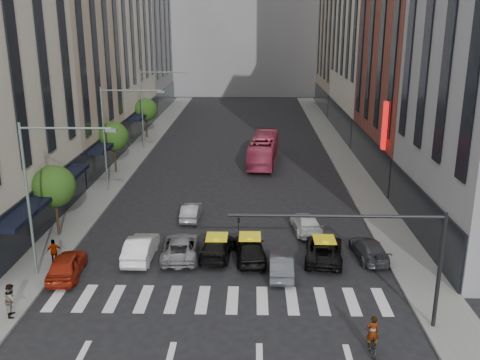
# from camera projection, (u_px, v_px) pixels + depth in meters

# --- Properties ---
(ground) EXTENTS (160.00, 160.00, 0.00)m
(ground) POSITION_uv_depth(u_px,v_px,m) (220.00, 314.00, 27.31)
(ground) COLOR black
(ground) RESTS_ON ground
(sidewalk_left) EXTENTS (3.00, 96.00, 0.15)m
(sidewalk_left) POSITION_uv_depth(u_px,v_px,m) (128.00, 162.00, 56.28)
(sidewalk_left) COLOR slate
(sidewalk_left) RESTS_ON ground
(sidewalk_right) EXTENTS (3.00, 96.00, 0.15)m
(sidewalk_right) POSITION_uv_depth(u_px,v_px,m) (347.00, 163.00, 55.74)
(sidewalk_right) COLOR slate
(sidewalk_right) RESTS_ON ground
(building_left_b) EXTENTS (8.00, 16.00, 24.00)m
(building_left_b) POSITION_uv_depth(u_px,v_px,m) (59.00, 46.00, 51.06)
(building_left_b) COLOR tan
(building_left_b) RESTS_ON ground
(building_left_d) EXTENTS (8.00, 18.00, 30.00)m
(building_left_d) POSITION_uv_depth(u_px,v_px,m) (138.00, 16.00, 85.62)
(building_left_d) COLOR gray
(building_left_d) RESTS_ON ground
(building_right_b) EXTENTS (8.00, 18.00, 26.00)m
(building_right_b) POSITION_uv_depth(u_px,v_px,m) (421.00, 36.00, 49.01)
(building_right_b) COLOR brown
(building_right_b) RESTS_ON ground
(building_right_d) EXTENTS (8.00, 18.00, 28.00)m
(building_right_d) POSITION_uv_depth(u_px,v_px,m) (350.00, 23.00, 85.10)
(building_right_d) COLOR tan
(building_right_d) RESTS_ON ground
(building_far) EXTENTS (30.00, 10.00, 36.00)m
(building_far) POSITION_uv_depth(u_px,v_px,m) (245.00, 0.00, 103.50)
(building_far) COLOR gray
(building_far) RESTS_ON ground
(tree_near) EXTENTS (2.88, 2.88, 4.95)m
(tree_near) POSITION_uv_depth(u_px,v_px,m) (54.00, 186.00, 36.11)
(tree_near) COLOR black
(tree_near) RESTS_ON sidewalk_left
(tree_mid) EXTENTS (2.88, 2.88, 4.95)m
(tree_mid) POSITION_uv_depth(u_px,v_px,m) (114.00, 137.00, 51.43)
(tree_mid) COLOR black
(tree_mid) RESTS_ON sidewalk_left
(tree_far) EXTENTS (2.88, 2.88, 4.95)m
(tree_far) POSITION_uv_depth(u_px,v_px,m) (146.00, 110.00, 66.75)
(tree_far) COLOR black
(tree_far) RESTS_ON sidewalk_left
(streetlamp_near) EXTENTS (5.38, 0.25, 9.00)m
(streetlamp_near) POSITION_uv_depth(u_px,v_px,m) (43.00, 180.00, 29.68)
(streetlamp_near) COLOR gray
(streetlamp_near) RESTS_ON sidewalk_left
(streetlamp_mid) EXTENTS (5.38, 0.25, 9.00)m
(streetlamp_mid) POSITION_uv_depth(u_px,v_px,m) (115.00, 125.00, 45.00)
(streetlamp_mid) COLOR gray
(streetlamp_mid) RESTS_ON sidewalk_left
(streetlamp_far) EXTENTS (5.38, 0.25, 9.00)m
(streetlamp_far) POSITION_uv_depth(u_px,v_px,m) (150.00, 99.00, 60.31)
(streetlamp_far) COLOR gray
(streetlamp_far) RESTS_ON sidewalk_left
(traffic_signal) EXTENTS (10.10, 0.20, 6.00)m
(traffic_signal) POSITION_uv_depth(u_px,v_px,m) (382.00, 243.00, 24.89)
(traffic_signal) COLOR black
(traffic_signal) RESTS_ON ground
(liberty_sign) EXTENTS (0.30, 0.70, 4.00)m
(liberty_sign) POSITION_uv_depth(u_px,v_px,m) (385.00, 126.00, 44.43)
(liberty_sign) COLOR red
(liberty_sign) RESTS_ON ground
(car_red) EXTENTS (2.11, 4.42, 1.46)m
(car_red) POSITION_uv_depth(u_px,v_px,m) (67.00, 265.00, 31.19)
(car_red) COLOR maroon
(car_red) RESTS_ON ground
(car_white_front) EXTENTS (1.64, 4.54, 1.49)m
(car_white_front) POSITION_uv_depth(u_px,v_px,m) (141.00, 248.00, 33.50)
(car_white_front) COLOR white
(car_white_front) RESTS_ON ground
(car_silver) EXTENTS (2.57, 5.05, 1.37)m
(car_silver) POSITION_uv_depth(u_px,v_px,m) (180.00, 247.00, 33.77)
(car_silver) COLOR gray
(car_silver) RESTS_ON ground
(taxi_left) EXTENTS (2.23, 4.69, 1.32)m
(taxi_left) POSITION_uv_depth(u_px,v_px,m) (217.00, 247.00, 33.81)
(taxi_left) COLOR black
(taxi_left) RESTS_ON ground
(taxi_center) EXTENTS (2.27, 4.70, 1.54)m
(taxi_center) POSITION_uv_depth(u_px,v_px,m) (250.00, 248.00, 33.34)
(taxi_center) COLOR black
(taxi_center) RESTS_ON ground
(car_grey_mid) EXTENTS (1.43, 3.95, 1.30)m
(car_grey_mid) POSITION_uv_depth(u_px,v_px,m) (281.00, 265.00, 31.39)
(car_grey_mid) COLOR #44464C
(car_grey_mid) RESTS_ON ground
(taxi_right) EXTENTS (2.86, 5.10, 1.35)m
(taxi_right) POSITION_uv_depth(u_px,v_px,m) (324.00, 250.00, 33.38)
(taxi_right) COLOR black
(taxi_right) RESTS_ON ground
(car_grey_curb) EXTENTS (2.12, 4.37, 1.23)m
(car_grey_curb) POSITION_uv_depth(u_px,v_px,m) (369.00, 249.00, 33.62)
(car_grey_curb) COLOR #38393E
(car_grey_curb) RESTS_ON ground
(car_row2_left) EXTENTS (1.37, 3.72, 1.21)m
(car_row2_left) POSITION_uv_depth(u_px,v_px,m) (191.00, 211.00, 40.24)
(car_row2_left) COLOR #9C9CA1
(car_row2_left) RESTS_ON ground
(car_row2_right) EXTENTS (2.23, 4.58, 1.29)m
(car_row2_right) POSITION_uv_depth(u_px,v_px,m) (306.00, 223.00, 37.84)
(car_row2_right) COLOR silver
(car_row2_right) RESTS_ON ground
(bus) EXTENTS (3.51, 10.72, 2.93)m
(bus) POSITION_uv_depth(u_px,v_px,m) (264.00, 149.00, 55.72)
(bus) COLOR #B93655
(bus) RESTS_ON ground
(motorcycle) EXTENTS (0.61, 1.74, 0.91)m
(motorcycle) POSITION_uv_depth(u_px,v_px,m) (372.00, 343.00, 24.09)
(motorcycle) COLOR black
(motorcycle) RESTS_ON ground
(rider) EXTENTS (0.58, 0.38, 1.60)m
(rider) POSITION_uv_depth(u_px,v_px,m) (374.00, 319.00, 23.73)
(rider) COLOR gray
(rider) RESTS_ON motorcycle
(pedestrian_near) EXTENTS (0.86, 0.98, 1.72)m
(pedestrian_near) POSITION_uv_depth(u_px,v_px,m) (12.00, 300.00, 26.74)
(pedestrian_near) COLOR gray
(pedestrian_near) RESTS_ON sidewalk_left
(pedestrian_far) EXTENTS (1.01, 0.75, 1.59)m
(pedestrian_far) POSITION_uv_depth(u_px,v_px,m) (54.00, 252.00, 32.43)
(pedestrian_far) COLOR gray
(pedestrian_far) RESTS_ON sidewalk_left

